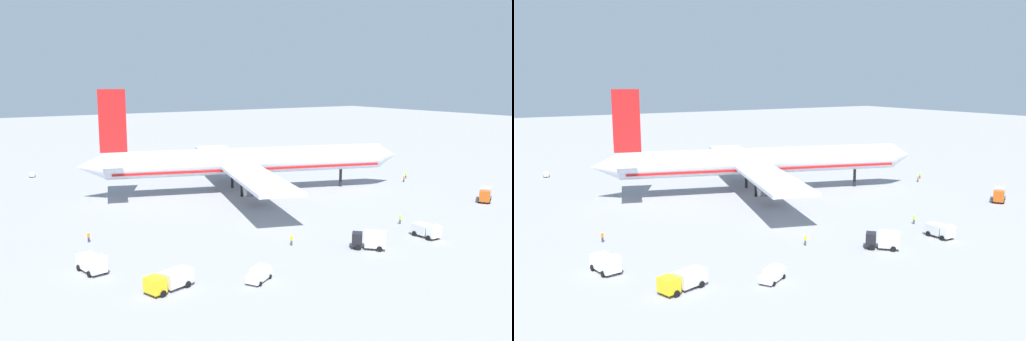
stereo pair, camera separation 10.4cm
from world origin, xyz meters
TOP-DOWN VIEW (x-y plane):
  - ground_plane at (0.00, 0.00)m, footprint 600.00×600.00m
  - airliner at (-1.35, 0.34)m, footprint 76.83×72.03m
  - service_truck_0 at (-41.19, -47.71)m, footprint 6.99×4.35m
  - service_truck_1 at (-7.20, -48.72)m, footprint 5.34×5.29m
  - service_truck_2 at (5.59, -49.08)m, footprint 2.58×4.83m
  - service_truck_3 at (-47.98, -35.90)m, footprint 3.33×5.65m
  - service_truck_5 at (38.75, -36.87)m, footprint 6.42×5.16m
  - service_van at (-29.71, -51.27)m, footprint 4.86×3.95m
  - baggage_cart_0 at (-41.45, 48.70)m, footprint 1.93×3.59m
  - ground_worker_0 at (40.60, -11.21)m, footprint 0.56×0.56m
  - ground_worker_1 at (44.97, -7.82)m, footprint 0.44×0.44m
  - ground_worker_2 at (-16.75, -40.57)m, footprint 0.56×0.56m
  - ground_worker_3 at (8.35, -40.49)m, footprint 0.54×0.54m
  - ground_worker_4 at (-44.53, -21.21)m, footprint 0.51×0.51m
  - traffic_cone_0 at (36.66, 21.84)m, footprint 0.36×0.36m
  - traffic_cone_1 at (-2.42, 43.37)m, footprint 0.36×0.36m

SIDE VIEW (x-z plane):
  - ground_plane at x=0.00m, z-range 0.00..0.00m
  - traffic_cone_0 at x=36.66m, z-range 0.00..0.55m
  - traffic_cone_1 at x=-2.42m, z-range 0.00..0.55m
  - baggage_cart_0 at x=-41.45m, z-range 0.07..1.28m
  - ground_worker_1 at x=44.97m, z-range 0.01..1.70m
  - ground_worker_4 at x=-44.53m, z-range 0.01..1.73m
  - ground_worker_3 at x=8.35m, z-range 0.02..1.75m
  - ground_worker_2 at x=-16.75m, z-range 0.02..1.78m
  - ground_worker_0 at x=40.60m, z-range 0.02..1.80m
  - service_van at x=-29.71m, z-range 0.05..2.02m
  - service_truck_2 at x=5.59m, z-range 0.09..2.55m
  - service_truck_0 at x=-41.19m, z-range 0.18..2.54m
  - service_truck_3 at x=-47.98m, z-range 0.05..2.78m
  - service_truck_1 at x=-7.20m, z-range 0.14..3.03m
  - service_truck_5 at x=38.75m, z-range 0.16..3.09m
  - airliner at x=-1.35m, z-range -5.02..19.67m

